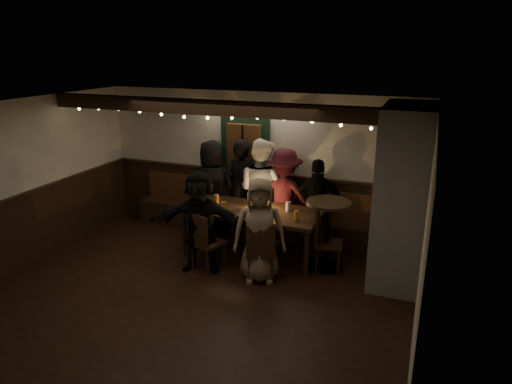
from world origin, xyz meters
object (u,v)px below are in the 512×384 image
at_px(chair_end, 323,238).
at_px(chair_near_left, 203,239).
at_px(person_b, 242,188).
at_px(person_g, 260,230).
at_px(person_d, 284,197).
at_px(person_e, 317,204).
at_px(chair_near_right, 261,249).
at_px(dining_table, 251,213).
at_px(person_f, 200,221).
at_px(person_a, 212,187).
at_px(person_c, 261,191).
at_px(high_top, 328,226).

bearing_deg(chair_end, chair_near_left, -156.27).
bearing_deg(chair_end, person_b, 154.82).
relative_size(chair_end, person_g, 0.59).
distance_m(chair_near_left, person_d, 1.75).
bearing_deg(person_e, chair_end, 95.36).
relative_size(chair_near_right, person_g, 0.59).
bearing_deg(chair_end, person_d, 139.00).
xyz_separation_m(person_b, person_d, (0.81, -0.03, -0.05)).
height_order(dining_table, person_f, person_f).
relative_size(person_e, person_f, 0.98).
bearing_deg(dining_table, person_d, 64.93).
distance_m(person_a, person_b, 0.57).
xyz_separation_m(person_b, person_c, (0.41, -0.08, 0.02)).
height_order(chair_near_left, person_b, person_b).
distance_m(chair_near_right, person_f, 1.05).
bearing_deg(dining_table, chair_end, -2.88).
bearing_deg(dining_table, person_b, 122.89).
bearing_deg(person_e, person_c, -10.89).
height_order(chair_near_right, person_d, person_d).
relative_size(person_b, person_c, 0.97).
distance_m(person_f, person_g, 0.97).
bearing_deg(person_f, high_top, 10.15).
height_order(chair_near_right, person_a, person_a).
distance_m(chair_near_right, person_b, 1.85).
xyz_separation_m(dining_table, person_f, (-0.55, -0.76, 0.06)).
distance_m(chair_near_left, chair_end, 1.85).
distance_m(person_e, person_f, 2.10).
bearing_deg(chair_near_left, person_g, 4.32).
distance_m(dining_table, person_f, 0.94).
distance_m(dining_table, chair_near_right, 0.95).
bearing_deg(chair_near_right, person_c, 110.42).
bearing_deg(person_b, person_d, 179.78).
distance_m(high_top, person_c, 1.51).
xyz_separation_m(chair_near_right, person_d, (-0.14, 1.51, 0.33)).
relative_size(chair_end, high_top, 0.84).
bearing_deg(person_a, dining_table, 132.41).
bearing_deg(person_g, chair_near_left, 163.01).
relative_size(person_a, person_g, 1.11).
xyz_separation_m(chair_near_left, person_e, (1.40, 1.54, 0.24)).
xyz_separation_m(person_a, person_d, (1.38, 0.04, -0.03)).
height_order(chair_near_right, person_c, person_c).
distance_m(person_b, person_f, 1.50).
bearing_deg(chair_end, high_top, 59.09).
distance_m(person_a, person_d, 1.38).
height_order(chair_near_left, person_a, person_a).
height_order(person_b, person_g, person_b).
distance_m(high_top, person_f, 1.98).
distance_m(chair_near_left, person_a, 1.62).
distance_m(chair_end, high_top, 0.19).
height_order(chair_near_left, high_top, high_top).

